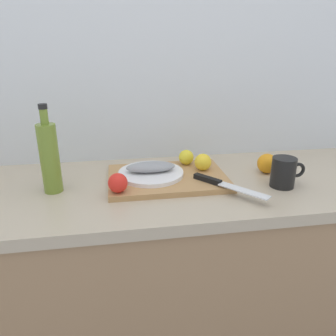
{
  "coord_description": "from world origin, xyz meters",
  "views": [
    {
      "loc": [
        -0.18,
        -1.09,
        1.38
      ],
      "look_at": [
        0.0,
        0.03,
        0.95
      ],
      "focal_mm": 34.76,
      "sensor_mm": 36.0,
      "label": 1
    }
  ],
  "objects_px": {
    "white_plate": "(151,173)",
    "lemon_0": "(203,162)",
    "olive_oil_bottle": "(49,157)",
    "cutting_board": "(168,178)",
    "chef_knife": "(220,183)",
    "fish_fillet": "(151,167)",
    "coffee_mug_0": "(284,172)"
  },
  "relations": [
    {
      "from": "lemon_0",
      "to": "coffee_mug_0",
      "type": "relative_size",
      "value": 0.52
    },
    {
      "from": "chef_knife",
      "to": "olive_oil_bottle",
      "type": "xyz_separation_m",
      "value": [
        -0.57,
        0.09,
        0.1
      ]
    },
    {
      "from": "fish_fillet",
      "to": "chef_knife",
      "type": "height_order",
      "value": "fish_fillet"
    },
    {
      "from": "white_plate",
      "to": "lemon_0",
      "type": "height_order",
      "value": "lemon_0"
    },
    {
      "from": "white_plate",
      "to": "lemon_0",
      "type": "distance_m",
      "value": 0.21
    },
    {
      "from": "white_plate",
      "to": "olive_oil_bottle",
      "type": "bearing_deg",
      "value": -172.39
    },
    {
      "from": "chef_knife",
      "to": "olive_oil_bottle",
      "type": "height_order",
      "value": "olive_oil_bottle"
    },
    {
      "from": "cutting_board",
      "to": "fish_fillet",
      "type": "distance_m",
      "value": 0.08
    },
    {
      "from": "cutting_board",
      "to": "lemon_0",
      "type": "bearing_deg",
      "value": 13.56
    },
    {
      "from": "chef_knife",
      "to": "olive_oil_bottle",
      "type": "distance_m",
      "value": 0.59
    },
    {
      "from": "cutting_board",
      "to": "coffee_mug_0",
      "type": "relative_size",
      "value": 3.49
    },
    {
      "from": "lemon_0",
      "to": "olive_oil_bottle",
      "type": "height_order",
      "value": "olive_oil_bottle"
    },
    {
      "from": "fish_fillet",
      "to": "olive_oil_bottle",
      "type": "relative_size",
      "value": 0.6
    },
    {
      "from": "white_plate",
      "to": "cutting_board",
      "type": "bearing_deg",
      "value": -12.5
    },
    {
      "from": "white_plate",
      "to": "fish_fillet",
      "type": "height_order",
      "value": "fish_fillet"
    },
    {
      "from": "fish_fillet",
      "to": "chef_knife",
      "type": "xyz_separation_m",
      "value": [
        0.23,
        -0.14,
        -0.02
      ]
    },
    {
      "from": "lemon_0",
      "to": "olive_oil_bottle",
      "type": "relative_size",
      "value": 0.22
    },
    {
      "from": "cutting_board",
      "to": "chef_knife",
      "type": "bearing_deg",
      "value": -36.58
    },
    {
      "from": "fish_fillet",
      "to": "lemon_0",
      "type": "distance_m",
      "value": 0.21
    },
    {
      "from": "chef_knife",
      "to": "lemon_0",
      "type": "bearing_deg",
      "value": 148.19
    },
    {
      "from": "white_plate",
      "to": "lemon_0",
      "type": "xyz_separation_m",
      "value": [
        0.21,
        0.02,
        0.03
      ]
    },
    {
      "from": "chef_knife",
      "to": "lemon_0",
      "type": "relative_size",
      "value": 3.69
    },
    {
      "from": "chef_knife",
      "to": "lemon_0",
      "type": "xyz_separation_m",
      "value": [
        -0.02,
        0.16,
        0.02
      ]
    },
    {
      "from": "cutting_board",
      "to": "lemon_0",
      "type": "height_order",
      "value": "lemon_0"
    },
    {
      "from": "cutting_board",
      "to": "white_plate",
      "type": "bearing_deg",
      "value": 167.5
    },
    {
      "from": "olive_oil_bottle",
      "to": "chef_knife",
      "type": "bearing_deg",
      "value": -8.84
    },
    {
      "from": "cutting_board",
      "to": "coffee_mug_0",
      "type": "distance_m",
      "value": 0.42
    },
    {
      "from": "white_plate",
      "to": "coffee_mug_0",
      "type": "height_order",
      "value": "coffee_mug_0"
    },
    {
      "from": "lemon_0",
      "to": "olive_oil_bottle",
      "type": "distance_m",
      "value": 0.56
    },
    {
      "from": "white_plate",
      "to": "coffee_mug_0",
      "type": "bearing_deg",
      "value": -16.13
    },
    {
      "from": "cutting_board",
      "to": "olive_oil_bottle",
      "type": "distance_m",
      "value": 0.43
    },
    {
      "from": "chef_knife",
      "to": "fish_fillet",
      "type": "bearing_deg",
      "value": -160.1
    }
  ]
}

